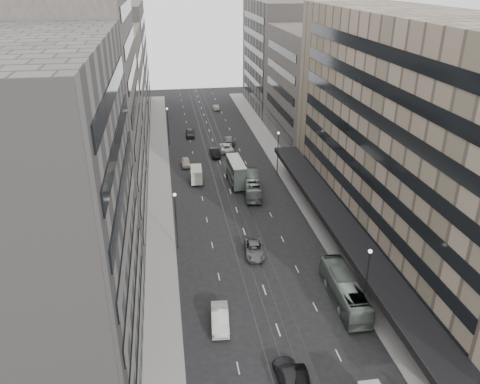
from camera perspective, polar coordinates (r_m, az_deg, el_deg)
ground at (r=55.98m, az=3.19°, el=-12.41°), size 220.00×220.00×0.00m
sidewalk_right at (r=90.38m, az=5.58°, el=2.88°), size 4.00×125.00×0.15m
sidewalk_left at (r=87.62m, az=-9.80°, el=1.89°), size 4.00×125.00×0.15m
department_store at (r=63.21m, az=21.37°, el=5.75°), size 19.20×60.00×30.00m
building_right_mid at (r=102.79m, az=9.05°, el=12.39°), size 15.00×28.00×24.00m
building_right_far at (r=130.76m, az=4.98°, el=16.17°), size 15.00×32.00×28.00m
building_left_a at (r=41.62m, az=-23.98°, el=-4.51°), size 15.00×28.00×30.00m
building_left_b at (r=65.52m, az=-19.16°, el=8.62°), size 15.00×26.00×34.00m
building_left_c at (r=92.51m, az=-16.39°, el=10.61°), size 15.00×28.00×25.00m
building_left_d at (r=124.40m, az=-14.96°, el=15.00°), size 15.00×38.00×28.00m
lamp_right_near at (r=51.88m, az=15.23°, el=-9.70°), size 0.44×0.44×8.32m
lamp_right_far at (r=85.74m, az=4.65°, el=5.34°), size 0.44×0.44×8.32m
lamp_left_near at (r=62.33m, az=-7.83°, el=-2.73°), size 0.44×0.44×8.32m
lamp_left_far at (r=102.40m, az=-8.79°, el=8.43°), size 0.44×0.44×8.32m
bus_near at (r=55.33m, az=12.62°, el=-11.57°), size 3.06×11.34×3.13m
bus_far at (r=79.41m, az=1.52°, el=0.86°), size 3.91×10.89×2.97m
double_decker at (r=82.48m, az=-0.48°, el=2.50°), size 2.72×8.13×4.40m
panel_van at (r=83.83m, az=-5.34°, el=2.14°), size 2.35×4.49×2.77m
sedan_1 at (r=51.39m, az=-2.46°, el=-15.16°), size 2.26×5.36×1.72m
sedan_2 at (r=62.72m, az=1.74°, el=-6.99°), size 2.97×5.61×1.50m
sedan_3 at (r=46.09m, az=5.90°, el=-21.33°), size 2.19×5.20×1.50m
sedan_4 at (r=91.76m, az=-6.64°, el=3.61°), size 1.78×4.27×1.45m
sedan_5 at (r=96.14m, az=-3.08°, el=4.80°), size 1.87×4.82×1.56m
sedan_6 at (r=99.11m, az=-1.68°, el=5.47°), size 2.93×5.90×1.61m
sedan_7 at (r=103.65m, az=-1.34°, el=6.38°), size 2.94×5.89×1.64m
sedan_8 at (r=108.84m, az=-6.08°, el=7.17°), size 2.23×5.03×1.68m
sedan_9 at (r=131.06m, az=-2.95°, el=10.29°), size 1.58×4.17×1.36m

